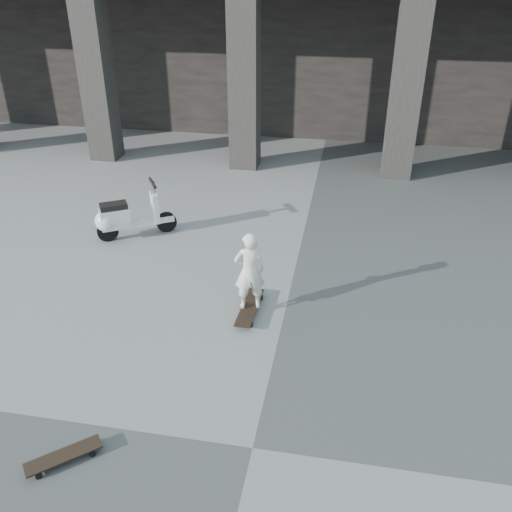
% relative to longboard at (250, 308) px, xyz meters
% --- Properties ---
extents(ground, '(90.00, 90.00, 0.00)m').
position_rel_longboard_xyz_m(ground, '(0.50, -2.41, -0.08)').
color(ground, '#474745').
rests_on(ground, ground).
extents(colonnade, '(28.00, 8.82, 6.00)m').
position_rel_longboard_xyz_m(colonnade, '(0.50, 11.35, 2.95)').
color(colonnade, black).
rests_on(colonnade, ground).
extents(longboard, '(0.26, 0.99, 0.10)m').
position_rel_longboard_xyz_m(longboard, '(0.00, 0.00, 0.00)').
color(longboard, black).
rests_on(longboard, ground).
extents(skateboard_spare, '(0.69, 0.64, 0.09)m').
position_rel_longboard_xyz_m(skateboard_spare, '(-1.35, -2.92, -0.01)').
color(skateboard_spare, black).
rests_on(skateboard_spare, ground).
extents(child, '(0.49, 0.40, 1.17)m').
position_rel_longboard_xyz_m(child, '(0.00, -0.00, 0.60)').
color(child, silver).
rests_on(child, longboard).
extents(scooter, '(1.29, 0.89, 1.01)m').
position_rel_longboard_xyz_m(scooter, '(-2.68, 1.89, 0.32)').
color(scooter, black).
rests_on(scooter, ground).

